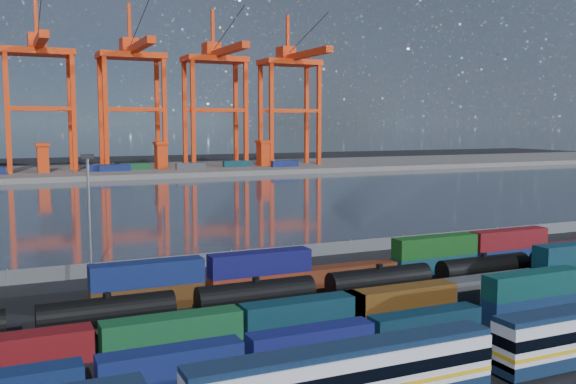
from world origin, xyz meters
name	(u,v)px	position (x,y,z in m)	size (l,w,h in m)	color
ground	(397,306)	(0.00, 0.00, 0.00)	(700.00, 700.00, 0.00)	black
harbor_water	(170,202)	(0.00, 105.00, 0.01)	(700.00, 700.00, 0.00)	#2C3340
far_quay	(107,171)	(0.00, 210.00, 1.00)	(700.00, 70.00, 2.00)	#514F4C
distant_mountains	(40,39)	(63.02, 1600.00, 220.29)	(2470.00, 1100.00, 520.00)	#1E2630
passenger_train	(347,380)	(-18.64, -21.24, 2.52)	(75.63, 2.92, 5.00)	silver
container_row_south	(249,345)	(-21.68, -9.96, 1.81)	(139.03, 2.38, 5.08)	#393C3D
container_row_mid	(322,308)	(-10.74, -2.27, 1.65)	(141.65, 2.65, 5.65)	#414346
container_row_north	(269,277)	(-11.43, 10.22, 2.25)	(141.15, 2.53, 5.39)	navy
tanker_string	(433,275)	(7.37, 3.24, 2.08)	(122.01, 2.90, 4.15)	black
waterfront_fence	(293,252)	(0.00, 28.00, 1.00)	(160.12, 0.12, 2.20)	#595B5E
yard_light_mast	(89,211)	(-30.00, 26.00, 9.30)	(1.60, 0.40, 16.60)	slate
gantry_cranes	(87,68)	(-7.50, 203.18, 41.99)	(201.34, 50.58, 68.49)	red
quay_containers	(83,169)	(-11.00, 195.46, 3.30)	(172.58, 10.99, 2.60)	navy
straddle_carriers	(104,156)	(-2.50, 200.00, 7.82)	(140.00, 7.00, 11.10)	red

